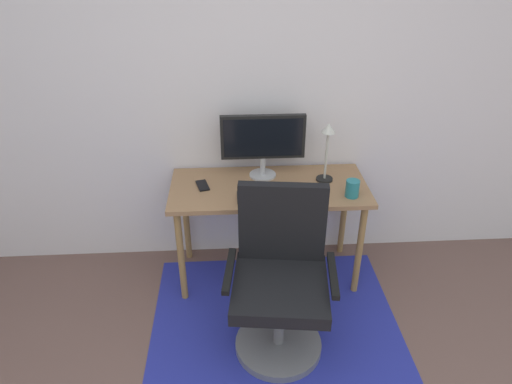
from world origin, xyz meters
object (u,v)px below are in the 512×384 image
desk (269,197)px  monitor (263,140)px  office_chair (280,286)px  keyboard (272,196)px  coffee_cup (352,189)px  computer_mouse (319,194)px  cell_phone (203,185)px  desk_lamp (327,144)px

desk → monitor: monitor is taller
desk → office_chair: size_ratio=1.30×
keyboard → coffee_cup: bearing=-1.4°
desk → office_chair: bearing=-88.7°
computer_mouse → desk: bearing=152.1°
cell_phone → coffee_cup: bearing=-25.9°
monitor → desk_lamp: monitor is taller
coffee_cup → office_chair: bearing=-136.5°
office_chair → desk: bearing=98.4°
desk → monitor: size_ratio=2.33×
monitor → office_chair: bearing=-86.6°
desk → monitor: bearing=102.2°
keyboard → desk_lamp: desk_lamp is taller
monitor → coffee_cup: (0.54, -0.31, -0.21)m
keyboard → cell_phone: keyboard is taller
desk_lamp → office_chair: 0.96m
office_chair → monitor: bearing=100.4°
desk_lamp → cell_phone: bearing=-177.5°
cell_phone → office_chair: bearing=-70.2°
monitor → computer_mouse: monitor is taller
coffee_cup → monitor: bearing=150.1°
desk → computer_mouse: bearing=-27.9°
desk → cell_phone: 0.44m
keyboard → desk_lamp: 0.50m
office_chair → keyboard: bearing=98.4°
keyboard → office_chair: office_chair is taller
computer_mouse → cell_phone: (-0.73, 0.18, -0.01)m
desk → coffee_cup: 0.55m
computer_mouse → coffee_cup: size_ratio=0.95×
computer_mouse → coffee_cup: 0.21m
desk → keyboard: keyboard is taller
coffee_cup → office_chair: office_chair is taller
desk_lamp → office_chair: bearing=-117.7°
cell_phone → office_chair: 0.85m
monitor → desk_lamp: size_ratio=1.37×
keyboard → cell_phone: 0.47m
monitor → keyboard: bearing=-83.5°
desk_lamp → coffee_cup: bearing=-59.5°
coffee_cup → desk: bearing=162.0°
monitor → desk_lamp: (0.41, -0.09, -0.00)m
cell_phone → computer_mouse: bearing=-28.5°
monitor → cell_phone: monitor is taller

